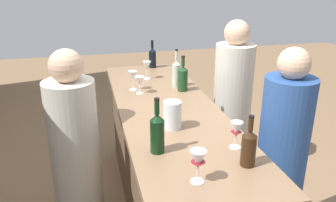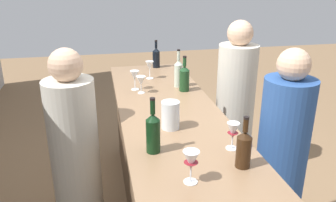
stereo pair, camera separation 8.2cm
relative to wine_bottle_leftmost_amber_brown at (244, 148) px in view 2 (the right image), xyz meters
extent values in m
cube|color=brown|center=(0.87, 0.21, -0.61)|extent=(2.34, 0.64, 0.91)
cube|color=#8C6B4C|center=(0.87, 0.21, -0.13)|extent=(2.42, 0.72, 0.05)
cylinder|color=#331E0F|center=(0.00, 0.00, -0.02)|extent=(0.08, 0.08, 0.17)
cone|color=#331E0F|center=(0.00, 0.00, 0.08)|extent=(0.08, 0.08, 0.03)
cylinder|color=#331E0F|center=(0.00, 0.00, 0.13)|extent=(0.03, 0.03, 0.07)
cylinder|color=black|center=(0.00, 0.00, 0.17)|extent=(0.03, 0.03, 0.01)
cylinder|color=black|center=(0.24, 0.42, -0.01)|extent=(0.08, 0.08, 0.19)
cone|color=black|center=(0.24, 0.42, 0.10)|extent=(0.08, 0.08, 0.04)
cylinder|color=black|center=(0.24, 0.42, 0.16)|extent=(0.03, 0.03, 0.08)
cylinder|color=black|center=(0.24, 0.42, 0.21)|extent=(0.03, 0.03, 0.01)
cylinder|color=#193D1E|center=(1.21, 0.01, -0.02)|extent=(0.08, 0.08, 0.18)
cone|color=#193D1E|center=(1.21, 0.01, 0.09)|extent=(0.08, 0.08, 0.03)
cylinder|color=#193D1E|center=(1.21, 0.01, 0.14)|extent=(0.03, 0.03, 0.07)
cylinder|color=black|center=(1.21, 0.01, 0.18)|extent=(0.03, 0.03, 0.01)
cylinder|color=#B7C6B2|center=(1.33, 0.03, -0.01)|extent=(0.07, 0.07, 0.19)
cone|color=#B7C6B2|center=(1.33, 0.03, 0.11)|extent=(0.07, 0.07, 0.04)
cylinder|color=#B7C6B2|center=(1.33, 0.03, 0.17)|extent=(0.03, 0.03, 0.08)
cylinder|color=black|center=(1.33, 0.03, 0.21)|extent=(0.03, 0.03, 0.01)
cylinder|color=black|center=(1.98, 0.11, -0.02)|extent=(0.07, 0.07, 0.17)
cone|color=black|center=(1.98, 0.11, 0.08)|extent=(0.07, 0.07, 0.03)
cylinder|color=black|center=(1.98, 0.11, 0.13)|extent=(0.03, 0.03, 0.07)
cylinder|color=black|center=(1.98, 0.11, 0.17)|extent=(0.03, 0.03, 0.01)
cylinder|color=white|center=(0.19, -0.02, -0.10)|extent=(0.07, 0.07, 0.00)
cylinder|color=white|center=(0.19, -0.02, -0.07)|extent=(0.01, 0.01, 0.07)
cone|color=white|center=(0.19, -0.02, 0.01)|extent=(0.07, 0.07, 0.09)
cone|color=maroon|center=(0.19, -0.02, -0.02)|extent=(0.06, 0.06, 0.03)
cylinder|color=white|center=(1.61, 0.23, -0.10)|extent=(0.07, 0.07, 0.00)
cylinder|color=white|center=(1.61, 0.23, -0.06)|extent=(0.01, 0.01, 0.08)
cone|color=white|center=(1.61, 0.23, 0.02)|extent=(0.08, 0.08, 0.08)
cylinder|color=white|center=(-0.08, 0.30, -0.10)|extent=(0.07, 0.07, 0.00)
cylinder|color=white|center=(-0.08, 0.30, -0.06)|extent=(0.01, 0.01, 0.08)
cone|color=white|center=(-0.08, 0.30, 0.02)|extent=(0.08, 0.08, 0.09)
cone|color=maroon|center=(-0.08, 0.30, -0.01)|extent=(0.07, 0.07, 0.03)
cylinder|color=white|center=(1.22, 0.36, -0.10)|extent=(0.06, 0.06, 0.00)
cylinder|color=white|center=(1.22, 0.36, -0.07)|extent=(0.01, 0.01, 0.06)
cone|color=white|center=(1.22, 0.36, 0.00)|extent=(0.08, 0.08, 0.08)
cylinder|color=white|center=(1.32, 0.40, -0.10)|extent=(0.07, 0.07, 0.00)
cylinder|color=white|center=(1.32, 0.40, -0.06)|extent=(0.01, 0.01, 0.08)
cone|color=white|center=(1.32, 0.40, 0.02)|extent=(0.08, 0.08, 0.08)
cylinder|color=silver|center=(0.52, 0.27, -0.02)|extent=(0.12, 0.12, 0.18)
cylinder|color=beige|center=(1.42, -0.54, -0.43)|extent=(0.46, 0.46, 1.28)
sphere|color=#D8AD8C|center=(1.42, -0.54, 0.32)|extent=(0.23, 0.23, 0.23)
cylinder|color=#284C8C|center=(0.41, -0.47, -0.43)|extent=(0.42, 0.42, 1.28)
sphere|color=#D8AD8C|center=(0.41, -0.47, 0.30)|extent=(0.20, 0.20, 0.20)
cylinder|color=beige|center=(0.75, 0.89, -0.44)|extent=(0.39, 0.39, 1.25)
sphere|color=#D8AD8C|center=(0.75, 0.89, 0.28)|extent=(0.22, 0.22, 0.22)
camera|label=1|loc=(-1.42, 0.76, 0.84)|focal=37.03mm
camera|label=2|loc=(-1.44, 0.68, 0.84)|focal=37.03mm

